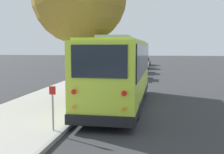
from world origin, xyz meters
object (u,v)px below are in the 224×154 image
Objects in this scene: sign_post_near at (53,108)px; sign_post_far at (67,103)px; shuttle_bus at (119,69)px; fire_hydrant at (107,79)px; parked_sedan_maroon at (132,73)px; parked_sedan_silver at (138,68)px; parked_sedan_gray at (145,62)px; parked_sedan_white at (142,64)px.

sign_post_near is 1.17× the size of sign_post_far.
shuttle_bus is 11.86× the size of fire_hydrant.
shuttle_bus is 2.17× the size of parked_sedan_maroon.
shuttle_bus is 2.25× the size of parked_sedan_silver.
parked_sedan_silver is 0.93× the size of parked_sedan_gray.
fire_hydrant is at bearing 1.03° from sign_post_far.
sign_post_far is (-27.89, 1.57, 0.19)m from parked_sedan_white.
parked_sedan_maroon is 2.93× the size of sign_post_near.
shuttle_bus is at bearing -176.36° from parked_sedan_silver.
sign_post_near is (-36.06, 1.60, 0.34)m from parked_sedan_gray.
sign_post_near is (-29.40, 1.57, 0.32)m from parked_sedan_white.
parked_sedan_white is (12.66, -0.30, 0.01)m from parked_sedan_maroon.
parked_sedan_silver reaches higher than parked_sedan_white.
shuttle_bus is 3.95m from sign_post_far.
parked_sedan_gray is at bearing -4.18° from fire_hydrant.
sign_post_far is at bearing 155.78° from shuttle_bus.
parked_sedan_gray is 24.41m from fire_hydrant.
parked_sedan_silver is 21.11m from sign_post_far.
parked_sedan_silver reaches higher than fire_hydrant.
fire_hydrant is (11.72, 0.18, -0.38)m from sign_post_near.
parked_sedan_white is 17.77m from fire_hydrant.
parked_sedan_gray reaches higher than fire_hydrant.
parked_sedan_gray is (19.31, -0.32, -0.00)m from parked_sedan_maroon.
parked_sedan_maroon is 5.23m from fire_hydrant.
fire_hydrant is at bearing 174.58° from parked_sedan_silver.
sign_post_far is at bearing 176.01° from parked_sedan_maroon.
fire_hydrant is at bearing 172.51° from parked_sedan_white.
parked_sedan_silver reaches higher than parked_sedan_gray.
shuttle_bus is 2.07× the size of parked_sedan_white.
sign_post_near is at bearing 178.40° from parked_sedan_gray.
sign_post_near is 1.86× the size of fire_hydrant.
shuttle_bus reaches higher than fire_hydrant.
parked_sedan_maroon is 16.79m from sign_post_near.
shuttle_bus reaches higher than parked_sedan_white.
parked_sedan_gray is 5.66× the size of fire_hydrant.
parked_sedan_white is at bearing -3.06° from sign_post_near.
parked_sedan_maroon is at bearing -4.36° from sign_post_near.
parked_sedan_white is (6.83, -0.14, -0.00)m from parked_sedan_silver.
parked_sedan_white is at bearing -0.56° from parked_sedan_maroon.
sign_post_near is (-22.58, 1.44, 0.32)m from parked_sedan_silver.
parked_sedan_white reaches higher than parked_sedan_gray.
shuttle_bus is at bearing -179.04° from parked_sedan_gray.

